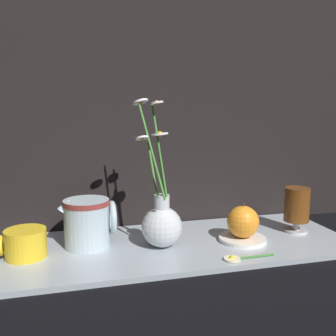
% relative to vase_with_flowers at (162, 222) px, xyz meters
% --- Properties ---
extents(ground_plane, '(6.00, 6.00, 0.00)m').
position_rel_vase_with_flowers_xyz_m(ground_plane, '(0.03, 0.02, -0.07)').
color(ground_plane, black).
extents(shelf, '(0.89, 0.33, 0.01)m').
position_rel_vase_with_flowers_xyz_m(shelf, '(0.03, 0.02, -0.07)').
color(shelf, '#9EA8B2').
rests_on(shelf, ground_plane).
extents(backdrop_wall, '(1.39, 0.02, 1.10)m').
position_rel_vase_with_flowers_xyz_m(backdrop_wall, '(0.03, 0.19, 0.48)').
color(backdrop_wall, black).
rests_on(backdrop_wall, ground_plane).
extents(vase_with_flowers, '(0.13, 0.12, 0.34)m').
position_rel_vase_with_flowers_xyz_m(vase_with_flowers, '(0.00, 0.00, 0.00)').
color(vase_with_flowers, silver).
rests_on(vase_with_flowers, shelf).
extents(yellow_mug, '(0.10, 0.09, 0.06)m').
position_rel_vase_with_flowers_xyz_m(yellow_mug, '(-0.31, 0.01, -0.03)').
color(yellow_mug, yellow).
rests_on(yellow_mug, shelf).
extents(ceramic_pitcher, '(0.13, 0.11, 0.12)m').
position_rel_vase_with_flowers_xyz_m(ceramic_pitcher, '(-0.17, 0.05, 0.00)').
color(ceramic_pitcher, silver).
rests_on(ceramic_pitcher, shelf).
extents(tea_glass, '(0.07, 0.07, 0.12)m').
position_rel_vase_with_flowers_xyz_m(tea_glass, '(0.37, 0.01, 0.01)').
color(tea_glass, silver).
rests_on(tea_glass, shelf).
extents(saucer_plate, '(0.12, 0.12, 0.01)m').
position_rel_vase_with_flowers_xyz_m(saucer_plate, '(0.20, -0.01, -0.05)').
color(saucer_plate, white).
rests_on(saucer_plate, shelf).
extents(orange_fruit, '(0.08, 0.08, 0.09)m').
position_rel_vase_with_flowers_xyz_m(orange_fruit, '(0.20, -0.01, -0.01)').
color(orange_fruit, orange).
rests_on(orange_fruit, saucer_plate).
extents(loose_daisy, '(0.12, 0.04, 0.01)m').
position_rel_vase_with_flowers_xyz_m(loose_daisy, '(0.14, -0.12, -0.06)').
color(loose_daisy, '#3D7A33').
rests_on(loose_daisy, shelf).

